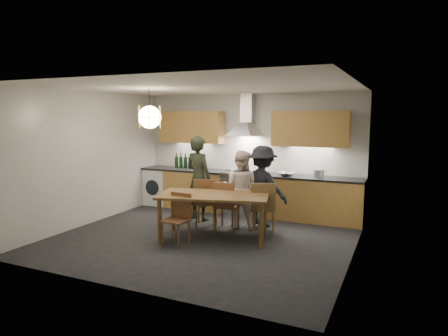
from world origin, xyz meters
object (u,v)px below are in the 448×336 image
at_px(chair_front, 178,215).
at_px(stock_pot, 319,174).
at_px(chair_back_left, 206,199).
at_px(wine_bottles, 190,161).
at_px(person_mid, 241,189).
at_px(dining_table, 214,199).
at_px(person_left, 199,178).
at_px(mixing_bowl, 286,174).
at_px(person_right, 262,186).

height_order(chair_front, stock_pot, stock_pot).
bearing_deg(chair_back_left, wine_bottles, -71.38).
xyz_separation_m(chair_front, person_mid, (0.56, 1.39, 0.25)).
bearing_deg(person_mid, dining_table, 78.62).
distance_m(dining_table, person_left, 1.34).
xyz_separation_m(chair_front, mixing_bowl, (1.19, 2.31, 0.45)).
relative_size(person_right, wine_bottles, 1.91).
height_order(mixing_bowl, wine_bottles, wine_bottles).
relative_size(person_left, mixing_bowl, 5.67).
bearing_deg(person_right, chair_front, 71.31).
height_order(chair_front, person_left, person_left).
bearing_deg(chair_front, wine_bottles, 117.82).
bearing_deg(mixing_bowl, dining_table, -113.03).
height_order(person_right, wine_bottles, person_right).
bearing_deg(mixing_bowl, person_left, -154.09).
height_order(chair_back_left, mixing_bowl, mixing_bowl).
relative_size(dining_table, chair_front, 2.39).
height_order(chair_back_left, chair_front, chair_back_left).
distance_m(chair_back_left, chair_front, 1.07).
bearing_deg(stock_pot, person_left, -158.86).
bearing_deg(stock_pot, wine_bottles, 178.38).
bearing_deg(mixing_bowl, chair_back_left, -134.53).
relative_size(chair_back_left, stock_pot, 4.48).
height_order(dining_table, chair_front, chair_front).
relative_size(dining_table, stock_pot, 9.69).
bearing_deg(chair_back_left, stock_pot, -164.36).
bearing_deg(person_right, person_mid, 39.79).
distance_m(person_mid, mixing_bowl, 1.14).
bearing_deg(chair_front, person_right, 62.64).
bearing_deg(mixing_bowl, person_right, -109.86).
relative_size(person_left, person_right, 1.10).
relative_size(chair_back_left, wine_bottles, 1.16).
height_order(chair_back_left, person_right, person_right).
bearing_deg(stock_pot, chair_back_left, -144.50).
relative_size(chair_front, person_left, 0.50).
xyz_separation_m(person_mid, wine_bottles, (-1.71, 1.10, 0.33)).
xyz_separation_m(chair_front, person_right, (0.92, 1.58, 0.29)).
relative_size(person_right, mixing_bowl, 5.16).
relative_size(chair_front, person_right, 0.55).
bearing_deg(stock_pot, mixing_bowl, -172.11).
xyz_separation_m(mixing_bowl, wine_bottles, (-2.34, 0.17, 0.14)).
height_order(chair_front, person_mid, person_mid).
xyz_separation_m(chair_back_left, person_right, (0.96, 0.51, 0.24)).
height_order(stock_pot, wine_bottles, wine_bottles).
distance_m(chair_back_left, stock_pot, 2.33).
xyz_separation_m(person_right, mixing_bowl, (0.26, 0.73, 0.16)).
xyz_separation_m(chair_back_left, mixing_bowl, (1.22, 1.24, 0.40)).
height_order(person_mid, stock_pot, person_mid).
bearing_deg(person_left, wine_bottles, -35.14).
distance_m(chair_front, wine_bottles, 2.80).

